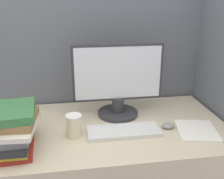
{
  "coord_description": "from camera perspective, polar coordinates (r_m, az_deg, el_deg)",
  "views": [
    {
      "loc": [
        -0.15,
        -0.89,
        1.4
      ],
      "look_at": [
        0.05,
        0.39,
        0.94
      ],
      "focal_mm": 42.0,
      "sensor_mm": 36.0,
      "label": 1
    }
  ],
  "objects": [
    {
      "name": "monitor",
      "position": [
        1.48,
        1.3,
        1.2
      ],
      "size": [
        0.51,
        0.23,
        0.41
      ],
      "color": "#333338",
      "rests_on": "desk"
    },
    {
      "name": "cubicle_panel_rear",
      "position": [
        1.72,
        -3.47,
        2.48
      ],
      "size": [
        1.72,
        0.04,
        1.78
      ],
      "color": "slate",
      "rests_on": "ground_plane"
    },
    {
      "name": "coffee_cup",
      "position": [
        1.31,
        -8.26,
        -7.81
      ],
      "size": [
        0.08,
        0.08,
        0.11
      ],
      "color": "beige",
      "rests_on": "desk"
    },
    {
      "name": "book_stack",
      "position": [
        1.27,
        -21.35,
        -7.92
      ],
      "size": [
        0.26,
        0.32,
        0.19
      ],
      "color": "maroon",
      "rests_on": "desk"
    },
    {
      "name": "paper_pile",
      "position": [
        1.42,
        17.95,
        -8.51
      ],
      "size": [
        0.23,
        0.25,
        0.01
      ],
      "color": "white",
      "rests_on": "desk"
    },
    {
      "name": "mouse",
      "position": [
        1.42,
        12.13,
        -7.7
      ],
      "size": [
        0.07,
        0.05,
        0.03
      ],
      "color": "gray",
      "rests_on": "desk"
    },
    {
      "name": "keyboard",
      "position": [
        1.35,
        2.57,
        -9.07
      ],
      "size": [
        0.37,
        0.14,
        0.02
      ],
      "color": "silver",
      "rests_on": "desk"
    }
  ]
}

